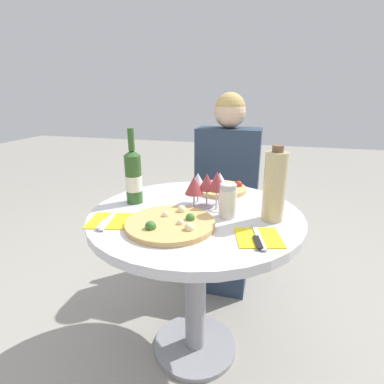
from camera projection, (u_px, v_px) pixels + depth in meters
ground_plane at (195, 346)px, 1.47m from camera, size 12.00×12.00×0.00m
dining_table at (196, 243)px, 1.28m from camera, size 0.87×0.87×0.71m
chair_behind_diner at (228, 204)px, 2.03m from camera, size 0.38×0.38×0.95m
seated_diner at (225, 201)px, 1.88m from camera, size 0.39×0.41×1.18m
pizza_large at (171, 223)px, 1.10m from camera, size 0.33×0.33×0.05m
pizza_small_far at (221, 189)px, 1.50m from camera, size 0.26×0.26×0.05m
wine_bottle at (133, 177)px, 1.31m from camera, size 0.07×0.07×0.33m
tall_carafe at (275, 186)px, 1.12m from camera, size 0.08×0.08×0.29m
sugar_shaker at (228, 201)px, 1.17m from camera, size 0.07×0.07×0.14m
wine_glass_back_left at (198, 181)px, 1.31m from camera, size 0.07×0.07×0.14m
wine_glass_front_right at (217, 182)px, 1.22m from camera, size 0.07×0.07×0.17m
wine_glass_back_right at (220, 180)px, 1.28m from camera, size 0.07×0.07×0.15m
wine_glass_front_left at (194, 186)px, 1.25m from camera, size 0.08×0.08×0.14m
wine_glass_center at (207, 183)px, 1.27m from camera, size 0.07×0.07×0.15m
place_setting_left at (109, 221)px, 1.15m from camera, size 0.18×0.19×0.01m
place_setting_right at (258, 238)px, 1.01m from camera, size 0.18×0.19×0.01m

